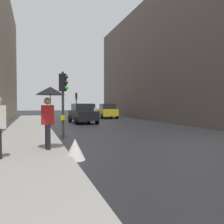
% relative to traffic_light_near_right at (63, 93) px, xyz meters
% --- Properties ---
extents(ground_plane, '(120.00, 120.00, 0.00)m').
position_rel_traffic_light_near_right_xyz_m(ground_plane, '(4.84, -3.43, -2.26)').
color(ground_plane, black).
extents(sidewalk_kerb, '(3.10, 40.00, 0.16)m').
position_rel_traffic_light_near_right_xyz_m(sidewalk_kerb, '(-1.87, 2.57, -2.18)').
color(sidewalk_kerb, gray).
rests_on(sidewalk_kerb, ground).
extents(building_facade_right, '(12.00, 28.23, 12.89)m').
position_rel_traffic_light_near_right_xyz_m(building_facade_right, '(16.01, 12.92, 4.19)').
color(building_facade_right, '#5B514C').
rests_on(building_facade_right, ground).
extents(traffic_light_near_right, '(0.44, 0.38, 3.27)m').
position_rel_traffic_light_near_right_xyz_m(traffic_light_near_right, '(0.00, 0.00, 0.00)').
color(traffic_light_near_right, '#2D2D2D').
rests_on(traffic_light_near_right, ground).
extents(traffic_light_far_median, '(0.25, 0.43, 3.28)m').
position_rel_traffic_light_near_right_xyz_m(traffic_light_far_median, '(4.14, 20.27, 0.01)').
color(traffic_light_far_median, '#2D2D2D').
rests_on(traffic_light_far_median, ground).
extents(car_dark_suv, '(2.19, 4.29, 1.76)m').
position_rel_traffic_light_near_right_xyz_m(car_dark_suv, '(2.84, 9.42, -1.38)').
color(car_dark_suv, black).
rests_on(car_dark_suv, ground).
extents(car_white_compact, '(2.21, 4.30, 1.76)m').
position_rel_traffic_light_near_right_xyz_m(car_white_compact, '(7.15, 25.85, -1.38)').
color(car_white_compact, silver).
rests_on(car_white_compact, ground).
extents(car_yellow_taxi, '(2.24, 4.31, 1.76)m').
position_rel_traffic_light_near_right_xyz_m(car_yellow_taxi, '(7.17, 16.06, -1.38)').
color(car_yellow_taxi, yellow).
rests_on(car_yellow_taxi, ground).
extents(pedestrian_with_umbrella, '(1.00, 1.00, 2.14)m').
position_rel_traffic_light_near_right_xyz_m(pedestrian_with_umbrella, '(-0.86, -3.33, -0.42)').
color(pedestrian_with_umbrella, black).
rests_on(pedestrian_with_umbrella, sidewalk_kerb).
extents(warning_sign_triangle, '(0.64, 0.64, 0.65)m').
position_rel_traffic_light_near_right_xyz_m(warning_sign_triangle, '(-0.20, -4.52, -1.93)').
color(warning_sign_triangle, silver).
rests_on(warning_sign_triangle, ground).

